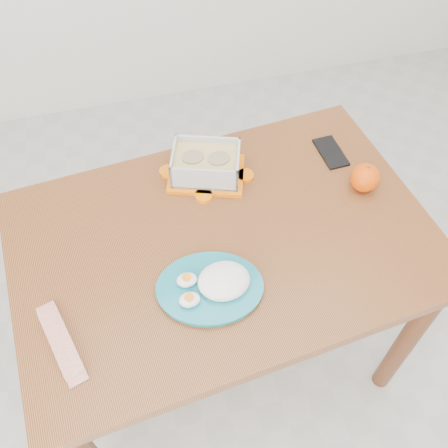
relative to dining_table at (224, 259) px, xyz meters
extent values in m
plane|color=#B7B7B2|center=(0.15, -0.15, -0.64)|extent=(3.50, 3.50, 0.00)
cube|color=brown|center=(0.00, 0.00, 0.09)|extent=(1.21, 0.87, 0.04)
cylinder|color=#5F3017|center=(0.54, -0.26, -0.29)|extent=(0.06, 0.06, 0.71)
cylinder|color=#5F3017|center=(-0.54, 0.26, -0.29)|extent=(0.06, 0.06, 0.71)
cylinder|color=#5F3017|center=(0.47, 0.37, -0.29)|extent=(0.06, 0.06, 0.71)
cube|color=orange|center=(0.01, 0.24, 0.11)|extent=(0.26, 0.23, 0.01)
cube|color=#B8BCBF|center=(0.01, 0.24, 0.16)|extent=(0.23, 0.20, 0.08)
cube|color=tan|center=(0.01, 0.24, 0.15)|extent=(0.21, 0.18, 0.05)
cylinder|color=tan|center=(-0.03, 0.25, 0.17)|extent=(0.08, 0.08, 0.02)
cylinder|color=tan|center=(0.04, 0.22, 0.17)|extent=(0.08, 0.08, 0.02)
sphere|color=#E74204|center=(0.44, 0.07, 0.15)|extent=(0.08, 0.08, 0.08)
cylinder|color=teal|center=(-0.08, -0.15, 0.11)|extent=(0.31, 0.31, 0.02)
ellipsoid|color=white|center=(-0.04, -0.15, 0.15)|extent=(0.15, 0.14, 0.06)
ellipsoid|color=white|center=(-0.13, -0.12, 0.14)|extent=(0.06, 0.05, 0.03)
ellipsoid|color=white|center=(-0.13, -0.18, 0.14)|extent=(0.06, 0.05, 0.03)
cube|color=red|center=(-0.45, -0.20, 0.11)|extent=(0.10, 0.20, 0.02)
cube|color=black|center=(0.40, 0.23, 0.11)|extent=(0.07, 0.14, 0.01)
camera|label=1|loc=(-0.20, -0.77, 1.20)|focal=40.00mm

